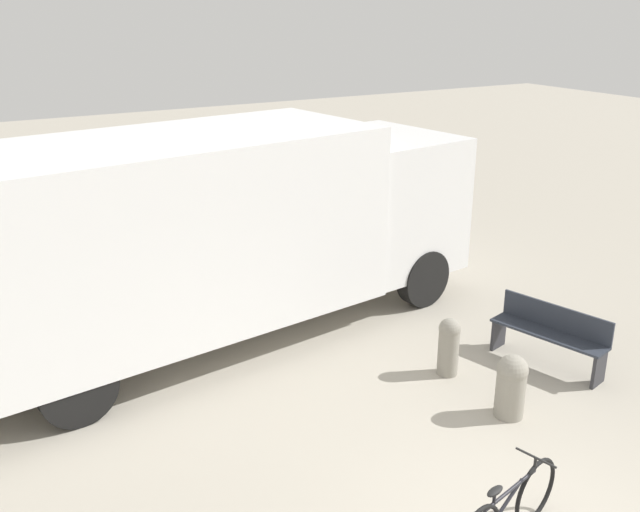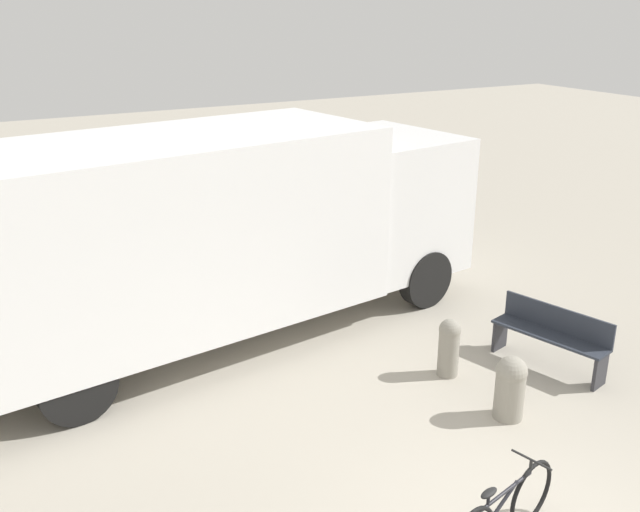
{
  "view_description": "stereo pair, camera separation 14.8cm",
  "coord_description": "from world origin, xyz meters",
  "views": [
    {
      "loc": [
        -4.51,
        -3.94,
        4.99
      ],
      "look_at": [
        -0.02,
        3.98,
        1.72
      ],
      "focal_mm": 40.0,
      "sensor_mm": 36.0,
      "label": 1
    },
    {
      "loc": [
        -4.38,
        -4.01,
        4.99
      ],
      "look_at": [
        -0.02,
        3.98,
        1.72
      ],
      "focal_mm": 40.0,
      "sensor_mm": 36.0,
      "label": 2
    }
  ],
  "objects": [
    {
      "name": "delivery_truck",
      "position": [
        -0.85,
        5.74,
        1.79
      ],
      "size": [
        8.86,
        3.69,
        3.21
      ],
      "rotation": [
        0.0,
        0.0,
        0.14
      ],
      "color": "white",
      "rests_on": "ground"
    },
    {
      "name": "park_bench",
      "position": [
        2.93,
        2.47,
        0.5
      ],
      "size": [
        0.82,
        1.73,
        0.89
      ],
      "rotation": [
        0.0,
        0.0,
        1.83
      ],
      "color": "#282D38",
      "rests_on": "ground"
    },
    {
      "name": "bollard_near_bench",
      "position": [
        1.46,
        1.72,
        0.46
      ],
      "size": [
        0.39,
        0.39,
        0.85
      ],
      "color": "gray",
      "rests_on": "ground"
    },
    {
      "name": "bollard_far_bench",
      "position": [
        1.47,
        2.96,
        0.46
      ],
      "size": [
        0.31,
        0.31,
        0.85
      ],
      "color": "gray",
      "rests_on": "ground"
    }
  ]
}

